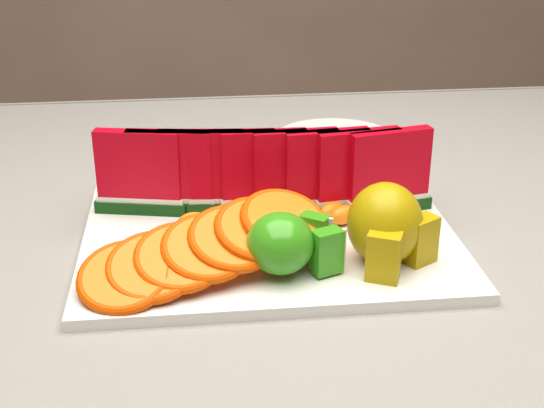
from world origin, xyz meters
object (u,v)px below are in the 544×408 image
Objects in this scene: platter at (270,238)px; apple_cluster at (287,243)px; side_plate at (336,140)px; pear_cluster at (387,227)px.

platter is 4.02× the size of apple_cluster.
platter is at bearing -113.20° from side_plate.
side_plate is (0.02, 0.38, -0.05)m from pear_cluster.
pear_cluster is at bearing -93.21° from side_plate.
pear_cluster is (0.11, -0.07, 0.04)m from platter.
pear_cluster reaches higher than platter.
pear_cluster is (0.10, 0.01, 0.01)m from apple_cluster.
apple_cluster is (0.01, -0.09, 0.04)m from platter.
pear_cluster reaches higher than side_plate.
side_plate is at bearing 86.79° from pear_cluster.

